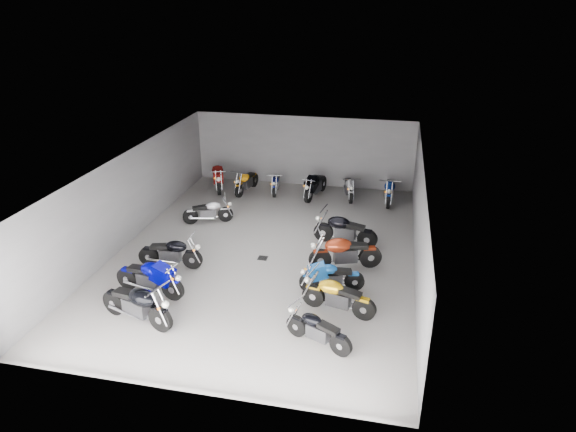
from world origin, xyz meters
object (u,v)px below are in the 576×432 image
motorcycle_back_f (390,190)px  motorcycle_right_c (331,277)px  motorcycle_left_a (137,304)px  motorcycle_left_c (171,253)px  motorcycle_right_a (317,329)px  motorcycle_back_c (276,183)px  motorcycle_right_b (337,296)px  motorcycle_back_e (349,187)px  motorcycle_back_a (218,177)px  motorcycle_right_e (344,230)px  motorcycle_back_d (315,185)px  drain_grate (263,258)px  motorcycle_left_f (209,211)px  motorcycle_right_d (345,253)px  motorcycle_back_b (246,181)px  motorcycle_left_b (150,278)px

motorcycle_back_f → motorcycle_right_c: bearing=79.8°
motorcycle_left_a → motorcycle_right_c: bearing=135.5°
motorcycle_left_a → motorcycle_left_c: bearing=-156.1°
motorcycle_right_a → motorcycle_back_c: motorcycle_right_a is taller
motorcycle_right_a → motorcycle_right_c: size_ratio=0.93×
motorcycle_right_b → motorcycle_back_e: 8.88m
motorcycle_back_c → motorcycle_back_a: bearing=-5.0°
motorcycle_right_b → motorcycle_back_c: bearing=37.2°
motorcycle_left_c → motorcycle_back_e: (5.01, 7.39, -0.03)m
motorcycle_right_c → motorcycle_back_a: 9.88m
motorcycle_right_e → motorcycle_back_d: bearing=31.0°
drain_grate → motorcycle_left_f: motorcycle_left_f is taller
motorcycle_right_e → motorcycle_right_c: bearing=-171.6°
motorcycle_right_e → motorcycle_back_c: bearing=47.0°
motorcycle_back_d → motorcycle_back_f: motorcycle_back_d is taller
motorcycle_right_d → motorcycle_back_a: (-6.45, 6.24, 0.00)m
motorcycle_right_c → motorcycle_back_d: size_ratio=0.86×
motorcycle_back_b → motorcycle_back_c: size_ratio=1.12×
drain_grate → motorcycle_back_d: 6.08m
motorcycle_left_a → motorcycle_left_c: size_ratio=1.09×
motorcycle_back_c → motorcycle_back_e: (3.27, -0.00, 0.04)m
drain_grate → motorcycle_right_d: bearing=-2.5°
motorcycle_right_b → drain_grate: bearing=60.7°
motorcycle_right_a → motorcycle_back_a: (-6.22, 10.33, 0.12)m
motorcycle_right_b → motorcycle_left_b: bearing=105.9°
motorcycle_back_c → motorcycle_left_b: bearing=72.9°
motorcycle_left_a → motorcycle_left_c: 3.10m
motorcycle_right_e → motorcycle_back_a: bearing=63.4°
motorcycle_right_b → motorcycle_back_a: (-6.53, 8.78, 0.06)m
drain_grate → motorcycle_back_f: size_ratio=0.14×
motorcycle_right_a → motorcycle_right_b: size_ratio=0.85×
motorcycle_right_c → motorcycle_right_d: (0.24, 1.44, 0.10)m
motorcycle_back_d → motorcycle_right_e: bearing=124.8°
motorcycle_left_b → motorcycle_right_b: 5.49m
motorcycle_left_a → motorcycle_back_e: (4.62, 10.46, -0.09)m
motorcycle_left_f → motorcycle_back_d: (3.60, 3.58, 0.08)m
motorcycle_left_c → motorcycle_right_d: bearing=97.5°
motorcycle_right_a → motorcycle_right_e: size_ratio=0.78×
motorcycle_left_a → motorcycle_left_b: motorcycle_left_a is taller
motorcycle_right_c → motorcycle_back_c: 8.53m
motorcycle_right_d → motorcycle_back_b: size_ratio=1.11×
motorcycle_left_f → motorcycle_right_e: 5.41m
motorcycle_left_a → motorcycle_left_f: size_ratio=1.25×
motorcycle_back_b → motorcycle_back_f: (6.30, 0.11, 0.04)m
motorcycle_back_f → motorcycle_back_e: bearing=-3.8°
motorcycle_right_e → motorcycle_left_c: bearing=127.0°
motorcycle_left_b → motorcycle_back_f: size_ratio=1.03×
motorcycle_left_a → motorcycle_back_a: 10.46m
motorcycle_left_a → motorcycle_right_c: 5.57m
motorcycle_left_f → motorcycle_back_f: (6.79, 3.65, 0.07)m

